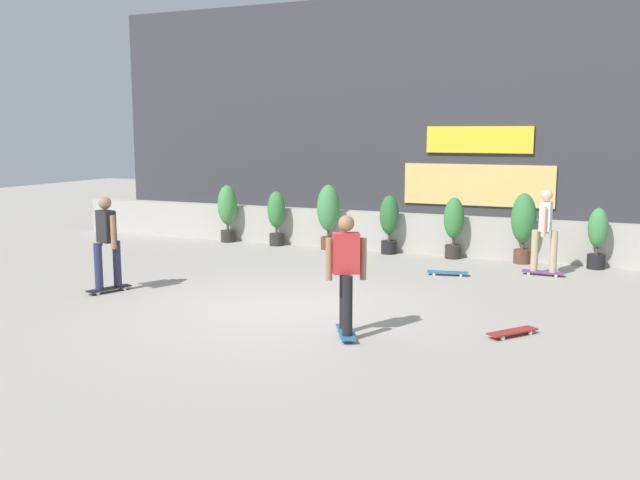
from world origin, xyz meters
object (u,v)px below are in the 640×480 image
Objects in this scene: skateboard_near_camera at (448,272)px; skateboard_aside at (512,332)px; potted_plant_3 at (389,221)px; potted_plant_6 at (598,236)px; skater_by_wall_left at (346,270)px; potted_plant_4 at (454,224)px; skater_by_wall_right at (545,228)px; potted_plant_1 at (276,215)px; potted_plant_5 at (523,223)px; potted_plant_2 at (328,212)px; potted_plant_0 at (227,209)px; skater_far_left at (107,240)px.

skateboard_near_camera and skateboard_aside have the same top height.
potted_plant_6 is at bearing 0.00° from potted_plant_3.
skater_by_wall_left is (-2.95, -6.60, 0.25)m from potted_plant_6.
potted_plant_4 is 0.81× the size of skater_by_wall_right.
potted_plant_4 is (4.44, -0.00, 0.01)m from potted_plant_1.
potted_plant_5 reaches higher than skateboard_aside.
potted_plant_1 reaches higher than skateboard_near_camera.
potted_plant_6 is 1.54× the size of skateboard_near_camera.
potted_plant_5 reaches higher than potted_plant_3.
skater_by_wall_left reaches higher than potted_plant_2.
potted_plant_3 is (1.53, 0.00, -0.14)m from potted_plant_2.
potted_plant_1 is 1.41m from potted_plant_2.
potted_plant_0 is 1.07× the size of potted_plant_4.
potted_plant_6 is at bearing 81.48° from skateboard_aside.
potted_plant_0 is at bearing 171.79° from skater_by_wall_right.
skateboard_aside is at bearing -88.96° from skater_by_wall_right.
potted_plant_2 is at bearing 114.99° from skater_by_wall_left.
skater_far_left reaches higher than skateboard_near_camera.
potted_plant_6 is 3.33m from skateboard_near_camera.
potted_plant_2 is at bearing 180.00° from potted_plant_5.
skater_by_wall_right is (0.56, -1.14, 0.06)m from potted_plant_5.
skater_by_wall_right is at bearing -9.96° from potted_plant_1.
potted_plant_3 is at bearing 0.00° from potted_plant_1.
potted_plant_5 is at bearing -0.00° from potted_plant_2.
potted_plant_2 is at bearing 72.94° from skater_far_left.
potted_plant_5 is at bearing 0.00° from potted_plant_4.
skater_by_wall_right is at bearing 23.98° from skateboard_near_camera.
potted_plant_2 is 1.14× the size of potted_plant_4.
potted_plant_0 is 0.94× the size of potted_plant_2.
potted_plant_4 is at bearing 50.15° from skater_far_left.
skater_by_wall_right is at bearing -12.61° from potted_plant_2.
potted_plant_5 reaches higher than potted_plant_6.
potted_plant_5 is 0.90× the size of skater_by_wall_right.
potted_plant_2 is 1.54m from potted_plant_3.
potted_plant_4 is at bearing 180.00° from potted_plant_5.
potted_plant_4 is 2.07m from skateboard_near_camera.
potted_plant_1 is at bearing 180.00° from potted_plant_3.
potted_plant_0 is at bearing 180.00° from potted_plant_4.
potted_plant_5 is at bearing -0.00° from potted_plant_1.
potted_plant_1 is 4.44m from potted_plant_4.
skateboard_near_camera is (6.19, -1.91, -0.78)m from potted_plant_0.
potted_plant_0 is at bearing 180.00° from potted_plant_3.
potted_plant_6 is 0.75× the size of skater_by_wall_left.
potted_plant_0 reaches higher than skateboard_near_camera.
potted_plant_0 is 1.92× the size of skateboard_aside.
potted_plant_0 reaches higher than potted_plant_3.
potted_plant_5 is at bearing -180.00° from potted_plant_6.
skater_far_left is at bearing -79.74° from potted_plant_0.
skateboard_aside is (2.15, -5.63, -0.71)m from potted_plant_4.
potted_plant_1 is at bearing 158.24° from skateboard_near_camera.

